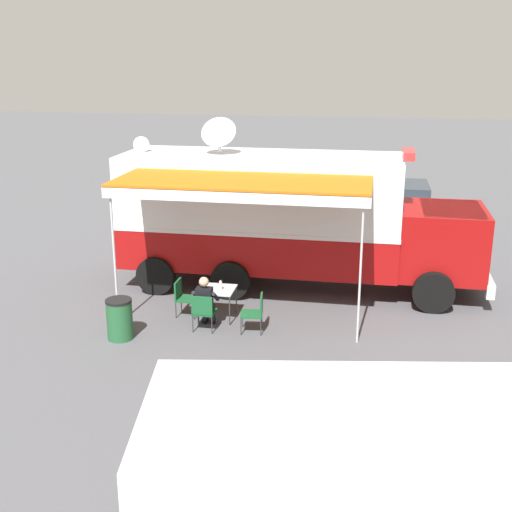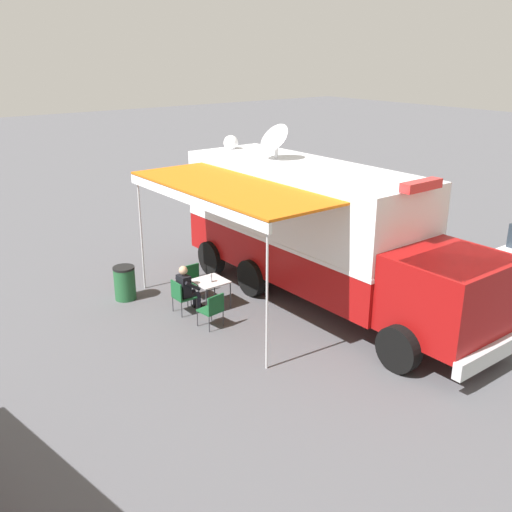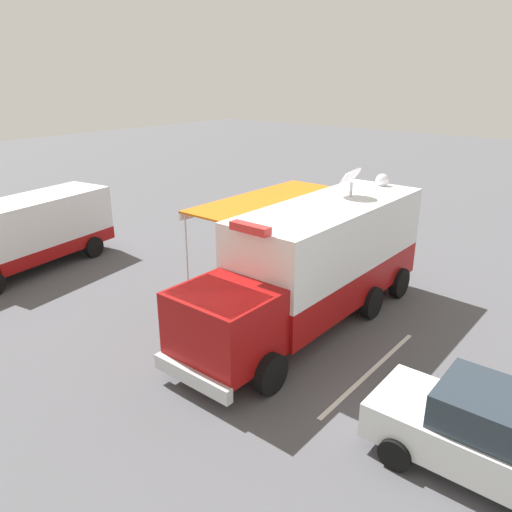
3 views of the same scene
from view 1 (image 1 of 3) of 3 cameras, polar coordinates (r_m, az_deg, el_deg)
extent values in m
plane|color=#515156|center=(17.82, 0.38, -2.40)|extent=(100.00, 100.00, 0.00)
cube|color=silver|center=(20.13, 7.81, -0.23)|extent=(0.13, 4.80, 0.01)
cube|color=#9E0F0F|center=(17.47, 0.39, 1.15)|extent=(2.51, 7.20, 1.10)
cube|color=white|center=(17.13, 0.40, 5.66)|extent=(2.51, 7.20, 1.70)
cube|color=white|center=(17.32, 0.39, 2.90)|extent=(2.53, 7.22, 0.10)
cube|color=#9E0F0F|center=(17.22, 15.81, 1.29)|extent=(2.30, 2.10, 1.70)
cube|color=#28333D|center=(17.11, 16.61, 2.86)|extent=(2.15, 1.47, 0.70)
cube|color=silver|center=(17.62, 19.23, -1.74)|extent=(2.38, 0.20, 0.36)
cylinder|color=black|center=(18.66, 14.66, -0.45)|extent=(0.30, 1.00, 1.00)
cylinder|color=black|center=(16.30, 15.19, -3.07)|extent=(0.30, 1.00, 1.00)
cylinder|color=black|center=(18.92, -0.56, 0.37)|extent=(0.30, 1.00, 1.00)
cylinder|color=black|center=(16.60, -2.22, -2.08)|extent=(0.30, 1.00, 1.00)
cylinder|color=black|center=(19.39, -6.31, 0.68)|extent=(0.30, 1.00, 1.00)
cylinder|color=black|center=(17.12, -8.70, -1.66)|extent=(0.30, 1.00, 1.00)
cube|color=white|center=(16.98, 0.40, 8.64)|extent=(2.51, 7.20, 0.10)
cube|color=red|center=(16.71, 13.14, 8.64)|extent=(1.10, 0.28, 0.20)
cylinder|color=silver|center=(17.16, -3.20, 9.63)|extent=(0.10, 0.10, 0.45)
cone|color=silver|center=(16.96, -3.34, 10.92)|extent=(0.72, 0.90, 0.81)
sphere|color=white|center=(17.78, -9.94, 9.52)|extent=(0.44, 0.44, 0.44)
cube|color=orange|center=(14.73, -1.22, 6.53)|extent=(2.21, 5.76, 0.06)
cube|color=white|center=(13.74, -2.12, 5.14)|extent=(0.09, 5.76, 0.24)
cylinder|color=silver|center=(13.88, 9.08, -1.31)|extent=(0.05, 0.05, 3.25)
cylinder|color=silver|center=(14.99, -12.24, -0.08)|extent=(0.05, 0.05, 3.25)
cube|color=silver|center=(15.32, -3.38, -2.93)|extent=(0.80, 0.80, 0.03)
cylinder|color=#333338|center=(15.70, -1.72, -3.81)|extent=(0.03, 0.03, 0.70)
cylinder|color=#333338|center=(15.03, -2.32, -4.81)|extent=(0.03, 0.03, 0.70)
cylinder|color=#333338|center=(15.87, -4.34, -3.63)|extent=(0.03, 0.03, 0.70)
cylinder|color=#333338|center=(15.20, -5.05, -4.60)|extent=(0.03, 0.03, 0.70)
cylinder|color=silver|center=(15.23, -3.10, -2.59)|extent=(0.07, 0.07, 0.20)
cylinder|color=white|center=(15.19, -3.11, -2.19)|extent=(0.04, 0.04, 0.02)
cube|color=#19562D|center=(14.82, -4.50, -4.88)|extent=(0.48, 0.48, 0.04)
cube|color=#19562D|center=(14.54, -4.74, -4.36)|extent=(0.04, 0.48, 0.44)
cylinder|color=#333338|center=(15.15, -5.07, -5.25)|extent=(0.02, 0.02, 0.42)
cylinder|color=#333338|center=(15.04, -3.45, -5.38)|extent=(0.02, 0.02, 0.42)
cylinder|color=#333338|center=(14.76, -5.53, -5.89)|extent=(0.02, 0.02, 0.42)
cylinder|color=#333338|center=(14.65, -3.86, -6.02)|extent=(0.02, 0.02, 0.42)
cube|color=#19562D|center=(15.63, -6.01, -3.73)|extent=(0.48, 0.48, 0.04)
cube|color=#19562D|center=(15.61, -6.82, -2.88)|extent=(0.48, 0.04, 0.44)
cylinder|color=#333338|center=(15.85, -5.00, -4.22)|extent=(0.02, 0.02, 0.42)
cylinder|color=#333338|center=(15.45, -5.43, -4.80)|extent=(0.02, 0.02, 0.42)
cylinder|color=#333338|center=(15.96, -6.53, -4.10)|extent=(0.02, 0.02, 0.42)
cylinder|color=#333338|center=(15.57, -7.00, -4.67)|extent=(0.02, 0.02, 0.42)
cube|color=#19562D|center=(14.66, -0.39, -5.07)|extent=(0.54, 0.54, 0.04)
cube|color=#19562D|center=(14.57, 0.47, -4.26)|extent=(0.48, 0.10, 0.44)
cylinder|color=#333338|center=(14.56, -1.32, -6.15)|extent=(0.02, 0.02, 0.42)
cylinder|color=#333338|center=(14.96, -1.18, -5.48)|extent=(0.02, 0.02, 0.42)
cylinder|color=#333338|center=(14.53, 0.42, -6.19)|extent=(0.02, 0.02, 0.42)
cylinder|color=#333338|center=(14.94, 0.51, -5.52)|extent=(0.02, 0.02, 0.42)
cube|color=black|center=(14.71, -4.53, -3.80)|extent=(0.24, 0.36, 0.56)
sphere|color=tan|center=(14.57, -4.56, -2.26)|extent=(0.22, 0.22, 0.22)
cylinder|color=black|center=(14.86, -5.27, -3.43)|extent=(0.43, 0.09, 0.34)
cylinder|color=black|center=(14.75, -3.54, -3.55)|extent=(0.43, 0.09, 0.34)
cylinder|color=black|center=(15.00, -4.69, -4.53)|extent=(0.38, 0.13, 0.13)
cylinder|color=black|center=(15.25, -4.50, -5.09)|extent=(0.11, 0.11, 0.42)
cube|color=black|center=(15.37, -4.42, -5.61)|extent=(0.24, 0.10, 0.07)
cylinder|color=black|center=(14.95, -3.95, -4.59)|extent=(0.38, 0.13, 0.13)
cylinder|color=black|center=(15.20, -3.77, -5.14)|extent=(0.11, 0.11, 0.42)
cube|color=black|center=(15.32, -3.70, -5.67)|extent=(0.24, 0.10, 0.07)
cylinder|color=#235B33|center=(14.62, -11.79, -5.51)|extent=(0.56, 0.56, 0.85)
cylinder|color=black|center=(14.45, -11.89, -3.84)|extent=(0.57, 0.57, 0.06)
cube|color=white|center=(7.23, 12.65, -20.54)|extent=(2.92, 5.47, 2.20)
cube|color=silver|center=(23.00, 12.66, 3.51)|extent=(4.22, 1.85, 0.76)
cube|color=#28333D|center=(22.99, 12.77, 5.34)|extent=(2.12, 1.63, 0.68)
cylinder|color=black|center=(21.90, 15.09, 1.62)|extent=(0.64, 0.23, 0.64)
cylinder|color=black|center=(21.79, 10.38, 1.87)|extent=(0.64, 0.23, 0.64)
cylinder|color=black|center=(24.41, 14.59, 3.24)|extent=(0.64, 0.23, 0.64)
cylinder|color=black|center=(24.32, 10.36, 3.46)|extent=(0.64, 0.23, 0.64)
camera|label=2|loc=(10.37, 63.33, 9.85)|focal=40.68mm
camera|label=3|loc=(25.63, 33.54, 16.97)|focal=34.91mm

